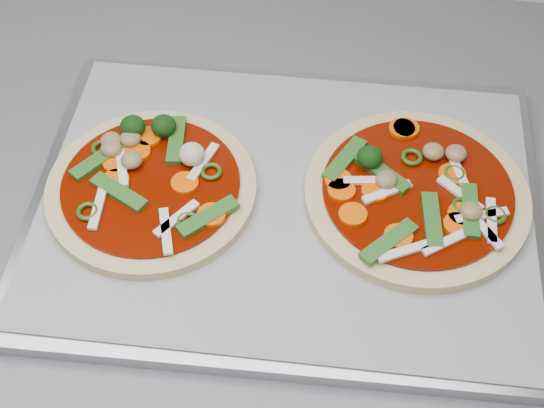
# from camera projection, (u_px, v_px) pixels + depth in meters

# --- Properties ---
(base_cabinet) EXTENTS (3.60, 0.60, 0.86)m
(base_cabinet) POSITION_uv_depth(u_px,v_px,m) (238.00, 371.00, 1.11)
(base_cabinet) COLOR #BCBCBA
(base_cabinet) RESTS_ON ground
(countertop) EXTENTS (3.60, 0.60, 0.04)m
(countertop) POSITION_uv_depth(u_px,v_px,m) (222.00, 172.00, 0.75)
(countertop) COLOR slate
(countertop) RESTS_ON base_cabinet
(baking_tray) EXTENTS (0.48, 0.37, 0.02)m
(baking_tray) POSITION_uv_depth(u_px,v_px,m) (286.00, 205.00, 0.69)
(baking_tray) COLOR #9B9BA1
(baking_tray) RESTS_ON countertop
(parchment) EXTENTS (0.46, 0.34, 0.00)m
(parchment) POSITION_uv_depth(u_px,v_px,m) (286.00, 199.00, 0.69)
(parchment) COLOR #949599
(parchment) RESTS_ON baking_tray
(pizza_left) EXTENTS (0.25, 0.25, 0.03)m
(pizza_left) POSITION_uv_depth(u_px,v_px,m) (151.00, 182.00, 0.69)
(pizza_left) COLOR tan
(pizza_left) RESTS_ON parchment
(pizza_right) EXTENTS (0.21, 0.21, 0.03)m
(pizza_right) POSITION_uv_depth(u_px,v_px,m) (416.00, 193.00, 0.68)
(pizza_right) COLOR tan
(pizza_right) RESTS_ON parchment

